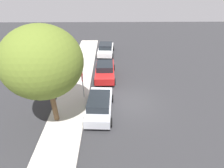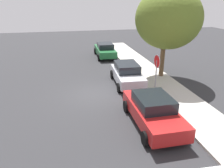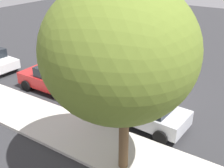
% 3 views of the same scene
% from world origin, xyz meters
% --- Properties ---
extents(ground_plane, '(60.00, 60.00, 0.00)m').
position_xyz_m(ground_plane, '(0.00, 0.00, 0.00)').
color(ground_plane, '#2D2D30').
extents(sidewalk_curb, '(32.00, 2.59, 0.14)m').
position_xyz_m(sidewalk_curb, '(0.00, 4.87, 0.07)').
color(sidewalk_curb, beige).
rests_on(sidewalk_curb, ground_plane).
extents(stop_sign, '(0.85, 0.08, 2.53)m').
position_xyz_m(stop_sign, '(0.56, 3.90, 1.76)').
color(stop_sign, gray).
rests_on(stop_sign, ground_plane).
extents(parked_car_silver, '(4.15, 2.12, 1.51)m').
position_xyz_m(parked_car_silver, '(-1.31, 2.51, 0.77)').
color(parked_car_silver, silver).
rests_on(parked_car_silver, ground_plane).
extents(parked_car_red, '(4.45, 2.05, 1.51)m').
position_xyz_m(parked_car_red, '(4.26, 2.22, 0.76)').
color(parked_car_red, red).
rests_on(parked_car_red, ground_plane).
extents(street_tree_near_corner, '(4.75, 4.75, 6.65)m').
position_xyz_m(street_tree_near_corner, '(-1.95, 5.65, 4.47)').
color(street_tree_near_corner, brown).
rests_on(street_tree_near_corner, ground_plane).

